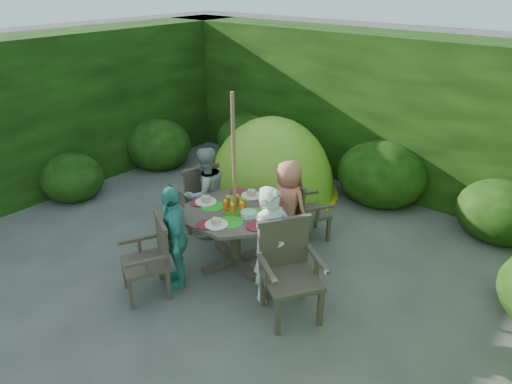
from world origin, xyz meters
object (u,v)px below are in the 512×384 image
Objects in this scene: garden_chair_left at (197,195)px; child_back at (288,205)px; parasol_pole at (234,184)px; garden_chair_right at (289,269)px; patio_table at (235,219)px; dome_tent at (271,192)px; child_left at (206,193)px; child_right at (272,245)px; garden_chair_back at (305,209)px; garden_chair_front at (151,257)px; child_front at (174,237)px.

garden_chair_left is 0.78× the size of child_back.
garden_chair_right is at bearing -16.86° from parasol_pole.
child_back is (1.29, 0.42, 0.10)m from garden_chair_left.
garden_chair_left is at bearing 161.81° from patio_table.
dome_tent reaches higher than child_back.
patio_table is 0.75× the size of parasol_pole.
garden_chair_left is at bearing -95.32° from child_left.
child_right reaches higher than child_left.
child_left is 1.07× the size of child_back.
parasol_pole reaches higher than child_back.
garden_chair_front is (-0.66, -2.11, 0.03)m from garden_chair_back.
garden_chair_back is (-0.72, 1.37, -0.09)m from garden_chair_right.
child_left is at bearing 31.78° from child_back.
child_front is at bearing 76.78° from child_back.
garden_chair_front is at bearing -67.91° from child_front.
child_right is (0.43, -1.31, 0.23)m from garden_chair_back.
garden_chair_right is 0.84× the size of child_back.
child_back is 1.76m from dome_tent.
garden_chair_right is 0.40× the size of dome_tent.
child_front is (-0.25, -0.76, -0.47)m from parasol_pole.
child_left reaches higher than child_front.
child_right is 1.60m from child_left.
garden_chair_right is at bearing -92.85° from child_right.
parasol_pole is 0.94m from child_back.
garden_chair_left is at bearing -96.38° from dome_tent.
child_front reaches higher than garden_chair_left.
garden_chair_right is 1.07× the size of garden_chair_left.
garden_chair_left is 1.54m from garden_chair_back.
garden_chair_right is 0.80× the size of child_front.
dome_tent is (-0.93, 1.91, -1.10)m from parasol_pole.
parasol_pole is at bearing 82.62° from child_right.
child_right is 1.08× the size of child_front.
child_front is (0.79, -1.10, 0.13)m from garden_chair_left.
child_right is (0.76, -0.25, -0.42)m from parasol_pole.
child_front is at bearing -78.07° from dome_tent.
child_left is at bearing -86.52° from dome_tent.
child_back is at bearing -46.66° from dome_tent.
child_right is (1.80, -0.59, 0.18)m from garden_chair_left.
garden_chair_left is at bearing 22.80° from child_back.
dome_tent reaches higher than garden_chair_back.
parasol_pole is 2.39m from dome_tent.
garden_chair_left is 1.06× the size of garden_chair_front.
child_back is at bearing 72.24° from patio_table.
dome_tent reaches higher than garden_chair_left.
parasol_pole is 0.93m from child_front.
parasol_pole is at bearing 85.27° from child_left.
parasol_pole is 2.16× the size of garden_chair_right.
garden_chair_left is 0.33m from child_left.
child_back is at bearing 71.92° from parasol_pole.
child_right is 0.53× the size of dome_tent.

